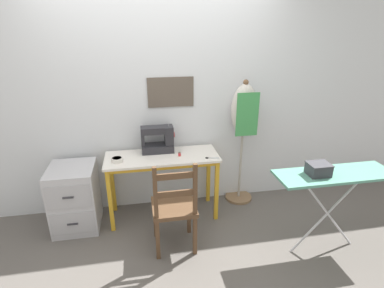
{
  "coord_description": "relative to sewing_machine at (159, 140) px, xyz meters",
  "views": [
    {
      "loc": [
        -0.21,
        -2.65,
        1.99
      ],
      "look_at": [
        0.32,
        0.21,
        0.84
      ],
      "focal_mm": 28.0,
      "sensor_mm": 36.0,
      "label": 1
    }
  ],
  "objects": [
    {
      "name": "wall_back",
      "position": [
        0.01,
        0.17,
        0.42
      ],
      "size": [
        10.0,
        0.07,
        2.55
      ],
      "color": "silver",
      "rests_on": "ground_plane"
    },
    {
      "name": "ground_plane",
      "position": [
        0.01,
        -0.36,
        -0.85
      ],
      "size": [
        14.0,
        14.0,
        0.0
      ],
      "primitive_type": "plane",
      "color": "#5B5651"
    },
    {
      "name": "fabric_bowl",
      "position": [
        -0.44,
        -0.19,
        -0.11
      ],
      "size": [
        0.12,
        0.12,
        0.04
      ],
      "color": "silver",
      "rests_on": "sewing_table"
    },
    {
      "name": "storage_box",
      "position": [
        1.27,
        -0.96,
        0.0
      ],
      "size": [
        0.19,
        0.15,
        0.11
      ],
      "color": "#333338",
      "rests_on": "ironing_board"
    },
    {
      "name": "scissors",
      "position": [
        0.5,
        -0.28,
        -0.13
      ],
      "size": [
        0.15,
        0.07,
        0.01
      ],
      "color": "silver",
      "rests_on": "sewing_table"
    },
    {
      "name": "sewing_machine",
      "position": [
        0.0,
        0.0,
        0.0
      ],
      "size": [
        0.36,
        0.18,
        0.31
      ],
      "color": "#28282D",
      "rests_on": "sewing_table"
    },
    {
      "name": "filing_cabinet",
      "position": [
        -0.9,
        -0.16,
        -0.52
      ],
      "size": [
        0.45,
        0.51,
        0.68
      ],
      "color": "#B7B7BC",
      "rests_on": "ground_plane"
    },
    {
      "name": "dress_form",
      "position": [
        0.95,
        0.04,
        0.18
      ],
      "size": [
        0.32,
        0.32,
        1.46
      ],
      "color": "#846647",
      "rests_on": "ground_plane"
    },
    {
      "name": "sewing_table",
      "position": [
        0.01,
        -0.14,
        -0.23
      ],
      "size": [
        1.18,
        0.46,
        0.72
      ],
      "color": "silver",
      "rests_on": "ground_plane"
    },
    {
      "name": "thread_spool_near_machine",
      "position": [
        0.19,
        -0.17,
        -0.11
      ],
      "size": [
        0.03,
        0.03,
        0.04
      ],
      "color": "red",
      "rests_on": "sewing_table"
    },
    {
      "name": "ironing_board",
      "position": [
        1.44,
        -0.96,
        -0.1
      ],
      "size": [
        1.05,
        0.33,
        0.81
      ],
      "color": "#518E7A",
      "rests_on": "ground_plane"
    },
    {
      "name": "wooden_chair",
      "position": [
        0.07,
        -0.68,
        -0.42
      ],
      "size": [
        0.4,
        0.38,
        0.93
      ],
      "color": "#513823",
      "rests_on": "ground_plane"
    }
  ]
}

